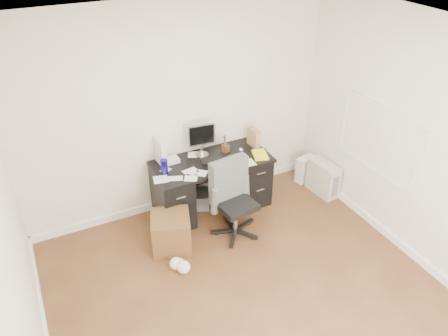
# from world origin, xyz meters

# --- Properties ---
(ground) EXTENTS (4.00, 4.00, 0.00)m
(ground) POSITION_xyz_m (0.00, 0.00, 0.00)
(ground) COLOR #4B2A18
(ground) RESTS_ON ground
(room_shell) EXTENTS (4.02, 4.02, 2.71)m
(room_shell) POSITION_xyz_m (0.03, 0.03, 1.66)
(room_shell) COLOR beige
(room_shell) RESTS_ON ground
(desk) EXTENTS (1.50, 0.70, 0.75)m
(desk) POSITION_xyz_m (0.30, 1.65, 0.40)
(desk) COLOR black
(desk) RESTS_ON ground
(loose_papers) EXTENTS (1.10, 0.60, 0.00)m
(loose_papers) POSITION_xyz_m (0.10, 1.60, 0.75)
(loose_papers) COLOR silver
(loose_papers) RESTS_ON desk
(lcd_monitor) EXTENTS (0.38, 0.25, 0.45)m
(lcd_monitor) POSITION_xyz_m (0.24, 1.83, 0.98)
(lcd_monitor) COLOR silver
(lcd_monitor) RESTS_ON desk
(keyboard) EXTENTS (0.45, 0.22, 0.02)m
(keyboard) POSITION_xyz_m (0.37, 1.61, 0.76)
(keyboard) COLOR black
(keyboard) RESTS_ON desk
(computer_mouse) EXTENTS (0.07, 0.07, 0.06)m
(computer_mouse) POSITION_xyz_m (0.73, 1.67, 0.78)
(computer_mouse) COLOR silver
(computer_mouse) RESTS_ON desk
(travel_mug) EXTENTS (0.10, 0.10, 0.19)m
(travel_mug) POSITION_xyz_m (-0.33, 1.63, 0.84)
(travel_mug) COLOR #191698
(travel_mug) RESTS_ON desk
(white_binder) EXTENTS (0.15, 0.30, 0.34)m
(white_binder) POSITION_xyz_m (-0.29, 1.88, 0.92)
(white_binder) COLOR silver
(white_binder) RESTS_ON desk
(magazine_file) EXTENTS (0.12, 0.22, 0.25)m
(magazine_file) POSITION_xyz_m (0.97, 1.75, 0.87)
(magazine_file) COLOR #AA8452
(magazine_file) RESTS_ON desk
(pen_cup) EXTENTS (0.12, 0.12, 0.24)m
(pen_cup) POSITION_xyz_m (0.56, 1.77, 0.87)
(pen_cup) COLOR #593019
(pen_cup) RESTS_ON desk
(yellow_book) EXTENTS (0.24, 0.28, 0.04)m
(yellow_book) POSITION_xyz_m (0.91, 1.47, 0.77)
(yellow_book) COLOR yellow
(yellow_book) RESTS_ON desk
(paper_remote) EXTENTS (0.29, 0.24, 0.02)m
(paper_remote) POSITION_xyz_m (0.37, 1.42, 0.76)
(paper_remote) COLOR silver
(paper_remote) RESTS_ON desk
(office_chair) EXTENTS (0.62, 0.62, 0.99)m
(office_chair) POSITION_xyz_m (0.34, 1.06, 0.49)
(office_chair) COLOR #4E504D
(office_chair) RESTS_ON ground
(pc_tower) EXTENTS (0.26, 0.49, 0.47)m
(pc_tower) POSITION_xyz_m (1.84, 1.29, 0.24)
(pc_tower) COLOR #A6A396
(pc_tower) RESTS_ON ground
(shopping_bag) EXTENTS (0.32, 0.26, 0.39)m
(shopping_bag) POSITION_xyz_m (1.81, 1.66, 0.19)
(shopping_bag) COLOR white
(shopping_bag) RESTS_ON ground
(wicker_basket) EXTENTS (0.56, 0.56, 0.45)m
(wicker_basket) POSITION_xyz_m (-0.46, 1.18, 0.22)
(wicker_basket) COLOR #4A3116
(wicker_basket) RESTS_ON ground
(desk_printer) EXTENTS (0.44, 0.41, 0.21)m
(desk_printer) POSITION_xyz_m (0.12, 1.80, 0.10)
(desk_printer) COLOR #5D5D61
(desk_printer) RESTS_ON ground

